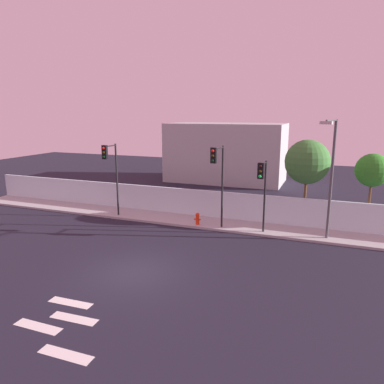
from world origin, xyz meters
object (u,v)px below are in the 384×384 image
Objects in this scene: traffic_light_right at (218,170)px; fire_hydrant at (197,218)px; traffic_light_left at (263,182)px; roadside_tree_leftmost at (307,162)px; street_lamp_curbside at (331,170)px; roadside_tree_midleft at (372,170)px; traffic_light_center at (111,165)px.

fire_hydrant is (-1.51, 0.63, -3.28)m from traffic_light_right.
fire_hydrant is (-4.13, 0.51, -2.73)m from traffic_light_left.
roadside_tree_leftmost reaches higher than traffic_light_left.
roadside_tree_leftmost is at bearing 113.79° from street_lamp_curbside.
roadside_tree_leftmost is 1.15× the size of roadside_tree_midleft.
traffic_light_left is at bearing -147.26° from roadside_tree_midleft.
traffic_light_right is at bearing -155.29° from roadside_tree_midleft.
traffic_light_left reaches higher than fire_hydrant.
traffic_light_left is 5.57× the size of fire_hydrant.
traffic_light_center is 0.75× the size of street_lamp_curbside.
street_lamp_curbside is (3.58, 0.55, 0.80)m from traffic_light_left.
traffic_light_center is 6.44× the size of fire_hydrant.
roadside_tree_midleft is at bearing 13.69° from traffic_light_center.
fire_hydrant is (-7.71, -0.04, -3.53)m from street_lamp_curbside.
roadside_tree_leftmost is at bearing 39.62° from traffic_light_right.
street_lamp_curbside is (13.65, 0.63, 0.33)m from traffic_light_center.
roadside_tree_midleft is (16.02, 3.90, -0.04)m from traffic_light_center.
traffic_light_center is 1.04× the size of roadside_tree_midleft.
traffic_light_left is 0.64× the size of street_lamp_curbside.
roadside_tree_midleft is (3.81, 0.00, -0.33)m from roadside_tree_leftmost.
traffic_light_right is at bearing -173.78° from street_lamp_curbside.
traffic_light_left is 4.98m from fire_hydrant.
roadside_tree_leftmost is (-1.44, 3.27, -0.04)m from street_lamp_curbside.
fire_hydrant is 0.16× the size of roadside_tree_midleft.
traffic_light_center is 12.82m from roadside_tree_leftmost.
traffic_light_right is 6.19m from roadside_tree_leftmost.
traffic_light_right is (-2.63, -0.12, 0.55)m from traffic_light_left.
traffic_light_center reaches higher than traffic_light_left.
traffic_light_right reaches higher than traffic_light_left.
traffic_light_left is 0.90× the size of roadside_tree_midleft.
roadside_tree_midleft is (8.57, 3.95, -0.12)m from traffic_light_right.
street_lamp_curbside reaches higher than roadside_tree_leftmost.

